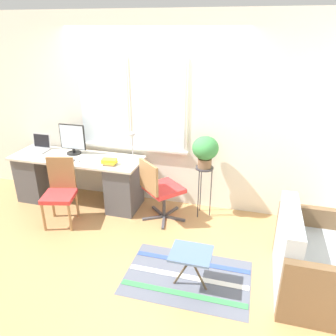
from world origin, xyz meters
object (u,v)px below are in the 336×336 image
object	(u,v)px
desk_lamp	(132,142)
couch_loveseat	(311,263)
book_stack	(109,162)
keyboard	(61,160)
desk_chair_wooden	(60,190)
plant_stand	(204,174)
potted_plant	(205,150)
folding_stool	(191,256)
mouse	(78,161)
laptop	(39,147)
monitor	(73,140)
office_chair_swivel	(160,188)

from	to	relation	value
desk_lamp	couch_loveseat	world-z (taller)	desk_lamp
desk_lamp	book_stack	world-z (taller)	desk_lamp
keyboard	desk_chair_wooden	xyz separation A→B (m)	(0.17, -0.37, -0.28)
plant_stand	desk_chair_wooden	bearing A→B (deg)	-159.92
book_stack	potted_plant	distance (m)	1.32
keyboard	plant_stand	world-z (taller)	keyboard
desk_lamp	desk_chair_wooden	distance (m)	1.17
folding_stool	keyboard	bearing A→B (deg)	151.52
keyboard	mouse	size ratio (longest dim) A/B	5.98
laptop	potted_plant	distance (m)	2.57
monitor	desk_lamp	world-z (taller)	monitor
book_stack	office_chair_swivel	size ratio (longest dim) A/B	0.24
keyboard	desk_lamp	xyz separation A→B (m)	(0.97, 0.29, 0.26)
desk_lamp	desk_chair_wooden	xyz separation A→B (m)	(-0.81, -0.66, -0.54)
desk_lamp	potted_plant	world-z (taller)	potted_plant
keyboard	mouse	world-z (taller)	mouse
desk_chair_wooden	plant_stand	distance (m)	1.96
desk_lamp	potted_plant	xyz separation A→B (m)	(1.03, 0.01, -0.02)
mouse	desk_chair_wooden	size ratio (longest dim) A/B	0.07
mouse	desk_chair_wooden	world-z (taller)	desk_chair_wooden
desk_lamp	office_chair_swivel	world-z (taller)	desk_lamp
monitor	potted_plant	xyz separation A→B (m)	(1.97, -0.01, 0.04)
plant_stand	folding_stool	distance (m)	1.47
desk_chair_wooden	mouse	bearing A→B (deg)	64.19
monitor	folding_stool	size ratio (longest dim) A/B	1.02
keyboard	plant_stand	bearing A→B (deg)	8.46
office_chair_swivel	couch_loveseat	size ratio (longest dim) A/B	0.80
desk_chair_wooden	couch_loveseat	distance (m)	3.15
desk_lamp	plant_stand	bearing A→B (deg)	0.54
folding_stool	plant_stand	bearing A→B (deg)	94.75
mouse	potted_plant	size ratio (longest dim) A/B	0.14
desk_chair_wooden	folding_stool	bearing A→B (deg)	-35.69
mouse	folding_stool	bearing A→B (deg)	-32.28
plant_stand	folding_stool	size ratio (longest dim) A/B	1.68
book_stack	potted_plant	bearing A→B (deg)	10.98
office_chair_swivel	monitor	bearing A→B (deg)	30.19
desk_chair_wooden	folding_stool	distance (m)	2.10
keyboard	potted_plant	distance (m)	2.04
book_stack	folding_stool	size ratio (longest dim) A/B	0.49
monitor	desk_chair_wooden	bearing A→B (deg)	-78.17
book_stack	couch_loveseat	bearing A→B (deg)	-18.94
desk_chair_wooden	office_chair_swivel	bearing A→B (deg)	3.13
monitor	office_chair_swivel	distance (m)	1.52
laptop	desk_chair_wooden	xyz separation A→B (m)	(0.73, -0.66, -0.32)
desk_lamp	folding_stool	size ratio (longest dim) A/B	0.95
desk_lamp	office_chair_swivel	size ratio (longest dim) A/B	0.47
laptop	mouse	world-z (taller)	laptop
book_stack	couch_loveseat	size ratio (longest dim) A/B	0.19
mouse	office_chair_swivel	xyz separation A→B (m)	(1.19, -0.01, -0.27)
monitor	desk_lamp	bearing A→B (deg)	-1.05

